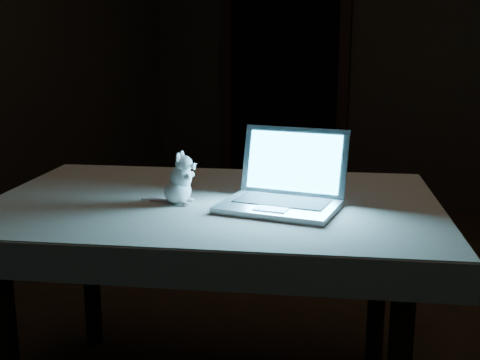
% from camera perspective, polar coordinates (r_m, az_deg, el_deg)
% --- Properties ---
extents(back_wall, '(4.50, 0.04, 2.60)m').
position_cam_1_polar(back_wall, '(4.58, 17.68, 13.32)').
color(back_wall, black).
rests_on(back_wall, ground).
extents(doorway, '(1.06, 0.36, 2.13)m').
position_cam_1_polar(doorway, '(4.84, 4.24, 11.05)').
color(doorway, black).
rests_on(doorway, back_wall).
extents(table, '(1.52, 1.20, 0.72)m').
position_cam_1_polar(table, '(2.08, -2.41, -11.61)').
color(table, black).
rests_on(table, floor).
extents(tablecloth, '(1.63, 1.29, 0.10)m').
position_cam_1_polar(tablecloth, '(1.94, -3.45, -3.56)').
color(tablecloth, beige).
rests_on(tablecloth, table).
extents(laptop, '(0.36, 0.32, 0.24)m').
position_cam_1_polar(laptop, '(1.82, 3.72, 0.79)').
color(laptop, '#A7A6AB').
rests_on(laptop, tablecloth).
extents(plush_mouse, '(0.13, 0.13, 0.16)m').
position_cam_1_polar(plush_mouse, '(1.90, -5.96, 0.19)').
color(plush_mouse, silver).
rests_on(plush_mouse, tablecloth).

